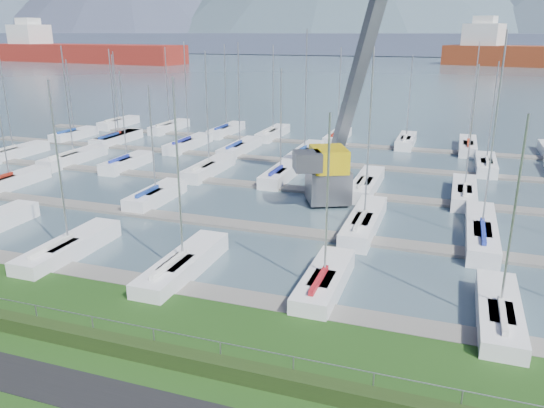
% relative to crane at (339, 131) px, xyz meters
% --- Properties ---
extents(path, '(160.00, 2.00, 0.04)m').
position_rel_crane_xyz_m(path, '(-1.25, -27.55, -5.32)').
color(path, black).
rests_on(path, grass).
extents(water, '(800.00, 540.00, 0.20)m').
position_rel_crane_xyz_m(water, '(-1.25, 235.45, -5.73)').
color(water, '#475D68').
extents(hedge, '(80.00, 0.70, 0.70)m').
position_rel_crane_xyz_m(hedge, '(-1.25, -24.95, -4.98)').
color(hedge, '#223513').
rests_on(hedge, grass).
extents(fence, '(80.00, 0.04, 0.04)m').
position_rel_crane_xyz_m(fence, '(-1.25, -24.55, -4.13)').
color(fence, gray).
rests_on(fence, grass).
extents(foothill, '(900.00, 80.00, 12.00)m').
position_rel_crane_xyz_m(foothill, '(-1.25, 305.45, 0.67)').
color(foothill, '#49516A').
rests_on(foothill, water).
extents(docks, '(90.00, 41.60, 0.25)m').
position_rel_crane_xyz_m(docks, '(-1.25, 1.45, -5.55)').
color(docks, gray).
rests_on(docks, water).
extents(crane, '(8.00, 12.80, 22.35)m').
position_rel_crane_xyz_m(crane, '(0.00, 0.00, 0.00)').
color(crane, slate).
rests_on(crane, water).
extents(cargo_ship_west, '(97.97, 27.80, 21.50)m').
position_rel_crane_xyz_m(cargo_ship_west, '(-155.05, 165.42, -1.76)').
color(cargo_ship_west, maroon).
rests_on(cargo_ship_west, water).
extents(sailboat_fleet, '(74.16, 49.99, 13.61)m').
position_rel_crane_xyz_m(sailboat_fleet, '(-3.47, 4.54, 0.21)').
color(sailboat_fleet, maroon).
rests_on(sailboat_fleet, water).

